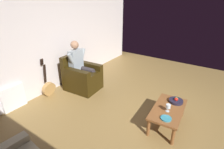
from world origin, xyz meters
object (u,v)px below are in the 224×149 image
guitar (49,87)px  wine_glass_near (168,107)px  armchair (82,77)px  fruit_bowl (176,101)px  decorative_dish (166,118)px  person_seated (80,64)px  coffee_table (168,111)px

guitar → wine_glass_near: bearing=99.0°
armchair → fruit_bowl: armchair is taller
wine_glass_near → decorative_dish: (0.23, 0.05, -0.09)m
armchair → guitar: (0.72, -0.47, -0.12)m
decorative_dish → person_seated: bearing=-101.5°
person_seated → guitar: person_seated is taller
person_seated → wine_glass_near: 2.43m
armchair → fruit_bowl: (-0.12, 2.42, 0.08)m
guitar → wine_glass_near: 2.90m
armchair → person_seated: bearing=-90.0°
decorative_dish → coffee_table: bearing=-169.3°
coffee_table → decorative_dish: bearing=10.7°
coffee_table → armchair: bearing=-94.2°
decorative_dish → armchair: bearing=-101.6°
armchair → guitar: 0.87m
armchair → decorative_dish: (0.50, 2.43, 0.06)m
guitar → fruit_bowl: size_ratio=3.50×
fruit_bowl → guitar: bearing=-73.7°
coffee_table → decorative_dish: size_ratio=5.49×
armchair → wine_glass_near: (0.27, 2.38, 0.15)m
wine_glass_near → fruit_bowl: size_ratio=0.53×
person_seated → guitar: (0.72, -0.44, -0.48)m
guitar → coffee_table: bearing=100.9°
guitar → wine_glass_near: (-0.45, 2.85, 0.27)m
coffee_table → fruit_bowl: bearing=169.8°
decorative_dish → wine_glass_near: bearing=-168.3°
guitar → fruit_bowl: guitar is taller
person_seated → armchair: bearing=90.0°
fruit_bowl → decorative_dish: (0.62, 0.01, -0.02)m
armchair → guitar: bearing=-37.0°
armchair → decorative_dish: bearing=74.4°
person_seated → fruit_bowl: size_ratio=4.75×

